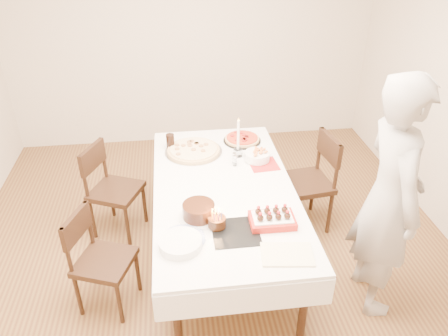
{
  "coord_description": "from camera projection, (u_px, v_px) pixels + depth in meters",
  "views": [
    {
      "loc": [
        -0.28,
        -2.83,
        2.75
      ],
      "look_at": [
        0.1,
        0.11,
        0.94
      ],
      "focal_mm": 35.0,
      "sensor_mm": 36.0,
      "label": 1
    }
  ],
  "objects": [
    {
      "name": "floor",
      "position": [
        214.0,
        266.0,
        3.86
      ],
      "size": [
        5.0,
        5.0,
        0.0
      ],
      "primitive_type": "plane",
      "color": "#55311D",
      "rests_on": "ground"
    },
    {
      "name": "wall_back",
      "position": [
        191.0,
        38.0,
        5.27
      ],
      "size": [
        4.5,
        0.04,
        2.7
      ],
      "primitive_type": "cube",
      "color": "beige",
      "rests_on": "floor"
    },
    {
      "name": "dining_table",
      "position": [
        224.0,
        224.0,
        3.77
      ],
      "size": [
        1.89,
        2.42,
        0.75
      ],
      "primitive_type": "cube",
      "rotation": [
        0.0,
        0.0,
        0.41
      ],
      "color": "silver",
      "rests_on": "floor"
    },
    {
      "name": "chair_right_savory",
      "position": [
        305.0,
        183.0,
        4.12
      ],
      "size": [
        0.55,
        0.55,
        0.96
      ],
      "primitive_type": null,
      "rotation": [
        0.0,
        0.0,
        0.13
      ],
      "color": "black",
      "rests_on": "floor"
    },
    {
      "name": "chair_left_savory",
      "position": [
        116.0,
        191.0,
        4.06
      ],
      "size": [
        0.61,
        0.61,
        0.9
      ],
      "primitive_type": null,
      "rotation": [
        0.0,
        0.0,
        2.73
      ],
      "color": "black",
      "rests_on": "floor"
    },
    {
      "name": "chair_left_dessert",
      "position": [
        105.0,
        262.0,
        3.3
      ],
      "size": [
        0.56,
        0.56,
        0.85
      ],
      "primitive_type": null,
      "rotation": [
        0.0,
        0.0,
        2.78
      ],
      "color": "black",
      "rests_on": "floor"
    },
    {
      "name": "person",
      "position": [
        389.0,
        199.0,
        3.1
      ],
      "size": [
        0.49,
        0.71,
        1.89
      ],
      "primitive_type": "imported",
      "rotation": [
        0.0,
        0.0,
        1.51
      ],
      "color": "#9F9996",
      "rests_on": "floor"
    },
    {
      "name": "pizza_white",
      "position": [
        194.0,
        150.0,
        4.07
      ],
      "size": [
        0.59,
        0.59,
        0.04
      ],
      "primitive_type": "cylinder",
      "rotation": [
        0.0,
        0.0,
        -0.1
      ],
      "color": "beige",
      "rests_on": "dining_table"
    },
    {
      "name": "pizza_pepperoni",
      "position": [
        242.0,
        139.0,
        4.26
      ],
      "size": [
        0.46,
        0.46,
        0.04
      ],
      "primitive_type": "cylinder",
      "rotation": [
        0.0,
        0.0,
        0.33
      ],
      "color": "red",
      "rests_on": "dining_table"
    },
    {
      "name": "red_placemat",
      "position": [
        264.0,
        165.0,
        3.89
      ],
      "size": [
        0.26,
        0.26,
        0.01
      ],
      "primitive_type": "cube",
      "rotation": [
        0.0,
        0.0,
        0.08
      ],
      "color": "#B21E1E",
      "rests_on": "dining_table"
    },
    {
      "name": "pasta_bowl",
      "position": [
        257.0,
        156.0,
        3.93
      ],
      "size": [
        0.26,
        0.26,
        0.07
      ],
      "primitive_type": "cylinder",
      "rotation": [
        0.0,
        0.0,
        0.16
      ],
      "color": "white",
      "rests_on": "dining_table"
    },
    {
      "name": "taper_candle",
      "position": [
        238.0,
        137.0,
        3.93
      ],
      "size": [
        0.1,
        0.1,
        0.38
      ],
      "primitive_type": "cylinder",
      "rotation": [
        0.0,
        0.0,
        0.28
      ],
      "color": "white",
      "rests_on": "dining_table"
    },
    {
      "name": "shaker_pair",
      "position": [
        235.0,
        161.0,
        3.85
      ],
      "size": [
        0.11,
        0.11,
        0.1
      ],
      "primitive_type": null,
      "rotation": [
        0.0,
        0.0,
        0.26
      ],
      "color": "white",
      "rests_on": "dining_table"
    },
    {
      "name": "cola_glass",
      "position": [
        170.0,
        141.0,
        4.11
      ],
      "size": [
        0.08,
        0.08,
        0.14
      ],
      "primitive_type": "cylinder",
      "rotation": [
        0.0,
        0.0,
        0.02
      ],
      "color": "black",
      "rests_on": "dining_table"
    },
    {
      "name": "layer_cake",
      "position": [
        199.0,
        211.0,
        3.2
      ],
      "size": [
        0.35,
        0.35,
        0.12
      ],
      "primitive_type": "cylinder",
      "rotation": [
        0.0,
        0.0,
        -0.17
      ],
      "color": "black",
      "rests_on": "dining_table"
    },
    {
      "name": "cake_board",
      "position": [
        236.0,
        233.0,
        3.09
      ],
      "size": [
        0.33,
        0.33,
        0.01
      ],
      "primitive_type": "cube",
      "rotation": [
        0.0,
        0.0,
        0.0
      ],
      "color": "black",
      "rests_on": "dining_table"
    },
    {
      "name": "birthday_cake",
      "position": [
        217.0,
        218.0,
        3.1
      ],
      "size": [
        0.16,
        0.16,
        0.14
      ],
      "primitive_type": "cylinder",
      "rotation": [
        0.0,
        0.0,
        0.27
      ],
      "color": "#3B2110",
      "rests_on": "dining_table"
    },
    {
      "name": "strawberry_box",
      "position": [
        272.0,
        219.0,
        3.15
      ],
      "size": [
        0.33,
        0.22,
        0.08
      ],
      "primitive_type": null,
      "rotation": [
        0.0,
        0.0,
        -0.01
      ],
      "color": "#A01A12",
      "rests_on": "dining_table"
    },
    {
      "name": "box_lid",
      "position": [
        287.0,
        255.0,
        2.89
      ],
      "size": [
        0.37,
        0.27,
        0.03
      ],
      "primitive_type": "cube",
      "rotation": [
        0.0,
        0.0,
        -0.13
      ],
      "color": "beige",
      "rests_on": "dining_table"
    },
    {
      "name": "plate_stack",
      "position": [
        180.0,
        243.0,
        2.95
      ],
      "size": [
        0.36,
        0.36,
        0.06
      ],
      "primitive_type": "cylinder",
      "rotation": [
        0.0,
        0.0,
        0.26
      ],
      "color": "white",
      "rests_on": "dining_table"
    },
    {
      "name": "china_plate",
      "position": [
        183.0,
        239.0,
        3.02
      ],
      "size": [
        0.36,
        0.36,
        0.01
      ],
      "primitive_type": "cylinder",
      "rotation": [
        0.0,
        0.0,
        0.2
      ],
      "color": "white",
      "rests_on": "dining_table"
    }
  ]
}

